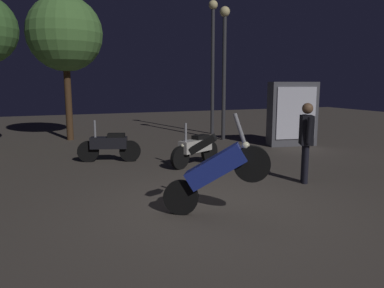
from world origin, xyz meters
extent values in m
plane|color=#4C443D|center=(0.00, 0.00, 0.00)|extent=(40.00, 40.00, 0.00)
cylinder|color=black|center=(-0.61, -0.10, 0.28)|extent=(0.53, 0.37, 0.56)
cylinder|color=black|center=(0.34, -0.66, 0.86)|extent=(0.53, 0.37, 0.56)
cube|color=navy|center=(-0.13, -0.38, 0.80)|extent=(0.98, 0.75, 0.76)
cube|color=black|center=(-0.31, -0.28, 1.15)|extent=(0.49, 0.42, 0.32)
cylinder|color=gray|center=(0.17, -0.55, 1.41)|extent=(0.21, 0.16, 0.44)
sphere|color=#F2EABF|center=(0.25, -0.61, 1.14)|extent=(0.12, 0.12, 0.12)
cylinder|color=black|center=(1.43, 3.34, 0.28)|extent=(0.55, 0.33, 0.56)
cylinder|color=black|center=(0.44, 2.86, 0.28)|extent=(0.55, 0.33, 0.56)
cube|color=beige|center=(0.93, 3.10, 0.51)|extent=(0.99, 0.68, 0.30)
cube|color=black|center=(1.11, 3.19, 0.71)|extent=(0.50, 0.41, 0.10)
cylinder|color=gray|center=(0.62, 2.95, 0.89)|extent=(0.08, 0.08, 0.45)
sphere|color=#F2EABF|center=(0.53, 2.91, 0.56)|extent=(0.12, 0.12, 0.12)
cylinder|color=black|center=(-0.50, 4.19, 0.28)|extent=(0.56, 0.27, 0.56)
cylinder|color=black|center=(-1.55, 4.53, 0.28)|extent=(0.56, 0.27, 0.56)
cube|color=black|center=(-1.02, 4.36, 0.51)|extent=(1.00, 0.58, 0.30)
cube|color=black|center=(-0.83, 4.30, 0.71)|extent=(0.49, 0.37, 0.10)
cylinder|color=gray|center=(-1.36, 4.47, 0.89)|extent=(0.08, 0.08, 0.45)
sphere|color=#F2EABF|center=(-1.45, 4.50, 0.56)|extent=(0.12, 0.12, 0.12)
cylinder|color=black|center=(2.41, 0.68, 0.41)|extent=(0.12, 0.12, 0.81)
cylinder|color=black|center=(2.49, 0.82, 0.41)|extent=(0.12, 0.12, 0.81)
cube|color=black|center=(2.45, 0.75, 1.11)|extent=(0.38, 0.43, 0.60)
sphere|color=brown|center=(2.45, 0.75, 1.56)|extent=(0.22, 0.22, 0.22)
cylinder|color=black|center=(2.34, 0.54, 1.14)|extent=(0.16, 0.20, 0.55)
cylinder|color=black|center=(2.56, 0.96, 1.14)|extent=(0.16, 0.20, 0.55)
cylinder|color=#38383D|center=(3.50, 6.73, 2.19)|extent=(0.14, 0.14, 4.38)
sphere|color=#F9E59E|center=(3.50, 6.73, 4.52)|extent=(0.36, 0.36, 0.36)
cylinder|color=#38383D|center=(3.79, 8.35, 2.46)|extent=(0.14, 0.14, 4.92)
sphere|color=#F9E59E|center=(3.79, 8.35, 5.06)|extent=(0.36, 0.36, 0.36)
cylinder|color=#4C331E|center=(-1.74, 8.75, 1.43)|extent=(0.24, 0.24, 2.86)
sphere|color=#568C42|center=(-1.74, 8.75, 3.77)|extent=(2.62, 2.62, 2.62)
cube|color=#595960|center=(5.05, 4.75, 1.05)|extent=(1.66, 0.77, 2.10)
cube|color=white|center=(5.01, 4.49, 1.10)|extent=(1.33, 0.27, 1.68)
camera|label=1|loc=(-2.52, -5.45, 2.08)|focal=34.80mm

